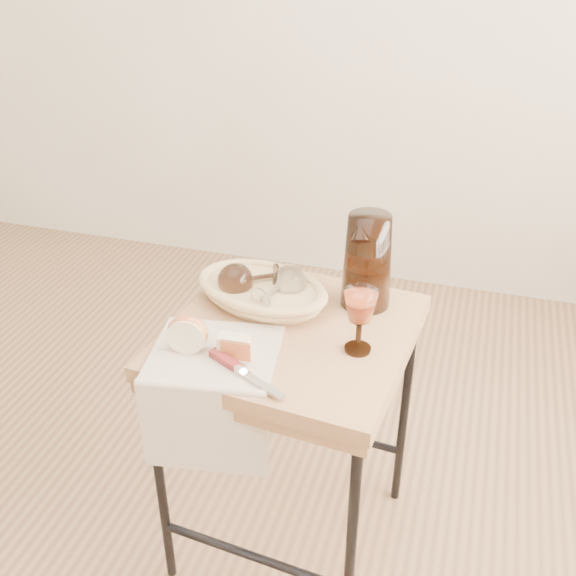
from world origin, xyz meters
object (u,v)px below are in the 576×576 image
(goblet_lying_b, at_px, (277,289))
(apple_half, at_px, (188,332))
(side_table, at_px, (290,440))
(wine_goblet, at_px, (359,321))
(goblet_lying_a, at_px, (253,278))
(pitcher, at_px, (367,261))
(bread_basket, at_px, (262,293))
(tea_towel, at_px, (215,353))
(table_knife, at_px, (243,371))

(goblet_lying_b, bearing_deg, apple_half, 171.48)
(side_table, height_order, wine_goblet, wine_goblet)
(goblet_lying_a, xyz_separation_m, pitcher, (0.27, 0.06, 0.06))
(bread_basket, xyz_separation_m, wine_goblet, (0.26, -0.13, 0.05))
(wine_goblet, bearing_deg, apple_half, -163.12)
(bread_basket, bearing_deg, tea_towel, -82.51)
(goblet_lying_a, bearing_deg, pitcher, 157.42)
(goblet_lying_a, bearing_deg, table_knife, 70.86)
(apple_half, xyz_separation_m, table_knife, (0.15, -0.05, -0.03))
(goblet_lying_b, relative_size, table_knife, 0.65)
(wine_goblet, relative_size, table_knife, 0.72)
(side_table, xyz_separation_m, bread_basket, (-0.10, 0.09, 0.37))
(tea_towel, xyz_separation_m, table_knife, (0.09, -0.06, 0.01))
(tea_towel, height_order, table_knife, table_knife)
(wine_goblet, distance_m, table_knife, 0.27)
(table_knife, bearing_deg, wine_goblet, 65.43)
(tea_towel, bearing_deg, bread_basket, 74.13)
(side_table, xyz_separation_m, goblet_lying_b, (-0.06, 0.08, 0.40))
(pitcher, relative_size, apple_half, 3.03)
(side_table, distance_m, pitcher, 0.51)
(side_table, bearing_deg, tea_towel, -132.05)
(goblet_lying_a, relative_size, goblet_lying_b, 1.04)
(pitcher, xyz_separation_m, wine_goblet, (0.02, -0.20, -0.04))
(apple_half, relative_size, table_knife, 0.43)
(side_table, relative_size, wine_goblet, 4.51)
(apple_half, bearing_deg, goblet_lying_a, 64.98)
(pitcher, bearing_deg, wine_goblet, -98.17)
(tea_towel, distance_m, wine_goblet, 0.32)
(tea_towel, relative_size, table_knife, 1.30)
(bread_basket, xyz_separation_m, pitcher, (0.24, 0.07, 0.09))
(tea_towel, height_order, goblet_lying_b, goblet_lying_b)
(tea_towel, relative_size, bread_basket, 0.91)
(bread_basket, relative_size, goblet_lying_a, 2.13)
(wine_goblet, xyz_separation_m, apple_half, (-0.35, -0.11, -0.03))
(apple_half, distance_m, table_knife, 0.16)
(pitcher, height_order, table_knife, pitcher)
(side_table, xyz_separation_m, goblet_lying_a, (-0.13, 0.11, 0.40))
(bread_basket, bearing_deg, pitcher, 30.64)
(bread_basket, xyz_separation_m, goblet_lying_a, (-0.03, 0.01, 0.03))
(goblet_lying_a, bearing_deg, wine_goblet, 119.28)
(wine_goblet, relative_size, apple_half, 1.69)
(wine_goblet, bearing_deg, goblet_lying_a, 153.61)
(tea_towel, bearing_deg, table_knife, -41.30)
(bread_basket, bearing_deg, wine_goblet, -11.69)
(side_table, bearing_deg, pitcher, 49.01)
(side_table, height_order, tea_towel, tea_towel)
(side_table, bearing_deg, goblet_lying_b, 126.15)
(tea_towel, relative_size, apple_half, 3.05)
(side_table, bearing_deg, bread_basket, 136.80)
(wine_goblet, bearing_deg, side_table, 167.15)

